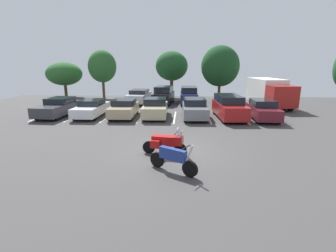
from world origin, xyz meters
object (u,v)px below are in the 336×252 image
object	(u,v)px
box_truck	(269,92)
car_white	(92,108)
car_red	(229,107)
car_far_black	(164,95)
motorcycle_second	(173,159)
car_grey	(194,108)
car_charcoal	(59,107)
motorcycle_touring	(166,142)
car_maroon	(263,110)
car_far_silver	(139,96)
car_champagne	(155,108)
car_far_navy	(189,95)
car_tan	(124,108)

from	to	relation	value
box_truck	car_white	bearing A→B (deg)	-159.25
car_red	car_far_black	bearing A→B (deg)	128.83
motorcycle_second	car_grey	distance (m)	10.65
car_grey	car_red	world-z (taller)	car_red
car_charcoal	car_white	size ratio (longest dim) A/B	1.07
box_truck	car_grey	bearing A→B (deg)	-141.69
motorcycle_touring	car_maroon	size ratio (longest dim) A/B	0.47
car_far_silver	car_far_black	world-z (taller)	car_far_black
car_charcoal	car_maroon	world-z (taller)	car_maroon
motorcycle_touring	car_champagne	xyz separation A→B (m)	(-1.50, 8.72, 0.10)
car_champagne	car_charcoal	bearing A→B (deg)	-179.50
motorcycle_second	car_charcoal	world-z (taller)	car_charcoal
car_red	motorcycle_touring	bearing A→B (deg)	-117.09
car_charcoal	car_far_silver	world-z (taller)	car_charcoal
car_white	car_champagne	size ratio (longest dim) A/B	1.04
motorcycle_touring	car_far_navy	distance (m)	16.10
car_grey	car_far_black	size ratio (longest dim) A/B	0.98
car_far_black	box_truck	xyz separation A→B (m)	(10.88, -1.06, 0.55)
car_white	car_far_navy	distance (m)	11.01
car_tan	car_charcoal	bearing A→B (deg)	178.99
car_tan	car_far_navy	size ratio (longest dim) A/B	0.91
motorcycle_touring	car_far_black	distance (m)	15.93
motorcycle_touring	car_far_silver	bearing A→B (deg)	104.37
car_champagne	car_red	world-z (taller)	car_red
motorcycle_touring	motorcycle_second	distance (m)	1.99
motorcycle_second	car_tan	world-z (taller)	car_tan
motorcycle_second	car_tan	distance (m)	11.40
motorcycle_second	car_far_navy	world-z (taller)	car_far_navy
car_far_black	car_far_navy	world-z (taller)	car_far_black
car_grey	car_far_silver	distance (m)	9.52
motorcycle_touring	car_red	bearing A→B (deg)	62.91
car_far_black	car_far_silver	bearing A→B (deg)	173.61
car_champagne	car_maroon	xyz separation A→B (m)	(8.49, -0.29, 0.02)
car_far_silver	car_maroon	bearing A→B (deg)	-34.81
car_maroon	car_charcoal	bearing A→B (deg)	179.26
motorcycle_second	car_far_navy	distance (m)	18.01
car_charcoal	box_truck	size ratio (longest dim) A/B	0.68
motorcycle_second	car_champagne	size ratio (longest dim) A/B	0.45
car_red	box_truck	distance (m)	7.99
car_grey	car_far_black	world-z (taller)	car_far_black
motorcycle_second	car_tan	size ratio (longest dim) A/B	0.46
car_champagne	car_grey	world-z (taller)	car_champagne
car_white	box_truck	world-z (taller)	box_truck
car_white	car_far_navy	world-z (taller)	car_far_navy
car_far_silver	car_champagne	bearing A→B (deg)	-70.47
motorcycle_second	car_white	world-z (taller)	car_white
car_maroon	motorcycle_touring	bearing A→B (deg)	-129.66
car_tan	box_truck	size ratio (longest dim) A/B	0.60
car_maroon	motorcycle_second	bearing A→B (deg)	-122.34
car_tan	car_maroon	bearing A→B (deg)	-0.60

